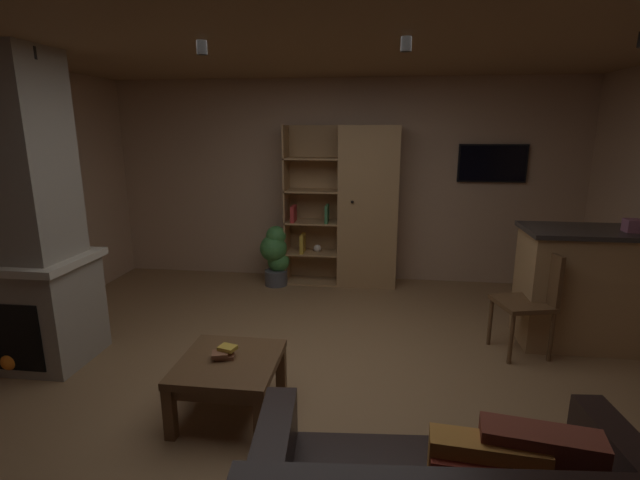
# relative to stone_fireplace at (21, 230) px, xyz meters

# --- Properties ---
(floor) EXTENTS (5.87, 5.34, 0.02)m
(floor) POSITION_rel_stone_fireplace_xyz_m (2.39, -0.09, -1.15)
(floor) COLOR olive
(floor) RESTS_ON ground
(wall_back) EXTENTS (5.99, 0.06, 2.52)m
(wall_back) POSITION_rel_stone_fireplace_xyz_m (2.39, 2.61, 0.12)
(wall_back) COLOR tan
(wall_back) RESTS_ON ground
(ceiling) EXTENTS (5.87, 5.34, 0.02)m
(ceiling) POSITION_rel_stone_fireplace_xyz_m (2.39, -0.09, 1.40)
(ceiling) COLOR #8E6B47
(window_pane_back) EXTENTS (0.66, 0.01, 0.90)m
(window_pane_back) POSITION_rel_stone_fireplace_xyz_m (2.13, 2.58, 0.20)
(window_pane_back) COLOR white
(stone_fireplace) EXTENTS (0.98, 0.76, 2.52)m
(stone_fireplace) POSITION_rel_stone_fireplace_xyz_m (0.00, 0.00, 0.00)
(stone_fireplace) COLOR gray
(stone_fireplace) RESTS_ON ground
(bookshelf_cabinet) EXTENTS (1.38, 0.41, 1.96)m
(bookshelf_cabinet) POSITION_rel_stone_fireplace_xyz_m (2.63, 2.34, -0.17)
(bookshelf_cabinet) COLOR #A87F51
(bookshelf_cabinet) RESTS_ON ground
(kitchen_bar_counter) EXTENTS (1.47, 0.63, 1.07)m
(kitchen_bar_counter) POSITION_rel_stone_fireplace_xyz_m (4.87, 0.91, -0.60)
(kitchen_bar_counter) COLOR #A87F51
(kitchen_bar_counter) RESTS_ON ground
(tissue_box) EXTENTS (0.12, 0.12, 0.11)m
(tissue_box) POSITION_rel_stone_fireplace_xyz_m (4.98, 0.83, -0.01)
(tissue_box) COLOR #995972
(tissue_box) RESTS_ON kitchen_bar_counter
(coffee_table) EXTENTS (0.66, 0.70, 0.41)m
(coffee_table) POSITION_rel_stone_fireplace_xyz_m (1.87, -0.54, -0.81)
(coffee_table) COLOR brown
(coffee_table) RESTS_ON ground
(table_book_0) EXTENTS (0.14, 0.11, 0.03)m
(table_book_0) POSITION_rel_stone_fireplace_xyz_m (1.84, -0.53, -0.72)
(table_book_0) COLOR brown
(table_book_0) RESTS_ON coffee_table
(table_book_1) EXTENTS (0.13, 0.12, 0.02)m
(table_book_1) POSITION_rel_stone_fireplace_xyz_m (1.81, -0.54, -0.69)
(table_book_1) COLOR brown
(table_book_1) RESTS_ON coffee_table
(table_book_2) EXTENTS (0.13, 0.12, 0.03)m
(table_book_2) POSITION_rel_stone_fireplace_xyz_m (1.85, -0.50, -0.67)
(table_book_2) COLOR gold
(table_book_2) RESTS_ON coffee_table
(dining_chair) EXTENTS (0.51, 0.51, 0.92)m
(dining_chair) POSITION_rel_stone_fireplace_xyz_m (4.18, 0.67, -0.61)
(dining_chair) COLOR brown
(dining_chair) RESTS_ON ground
(potted_floor_plant) EXTENTS (0.36, 0.34, 0.75)m
(potted_floor_plant) POSITION_rel_stone_fireplace_xyz_m (1.59, 2.15, -0.74)
(potted_floor_plant) COLOR #4C4C51
(potted_floor_plant) RESTS_ON ground
(wall_mounted_tv) EXTENTS (0.80, 0.06, 0.45)m
(wall_mounted_tv) POSITION_rel_stone_fireplace_xyz_m (4.19, 2.55, 0.38)
(wall_mounted_tv) COLOR black
(track_light_spot_0) EXTENTS (0.07, 0.07, 0.09)m
(track_light_spot_0) POSITION_rel_stone_fireplace_xyz_m (0.35, -0.06, 1.32)
(track_light_spot_0) COLOR black
(track_light_spot_1) EXTENTS (0.07, 0.07, 0.09)m
(track_light_spot_1) POSITION_rel_stone_fireplace_xyz_m (1.65, -0.12, 1.32)
(track_light_spot_1) COLOR black
(track_light_spot_2) EXTENTS (0.07, 0.07, 0.09)m
(track_light_spot_2) POSITION_rel_stone_fireplace_xyz_m (2.99, -0.08, 1.32)
(track_light_spot_2) COLOR black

